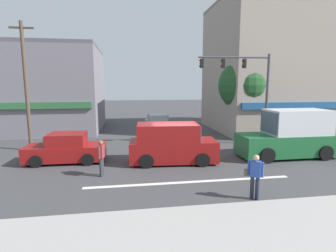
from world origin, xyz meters
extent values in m
plane|color=#3D3D3F|center=(0.00, 0.00, 0.00)|extent=(120.00, 120.00, 0.00)
cube|color=silver|center=(0.00, -3.50, 0.00)|extent=(9.00, 0.24, 0.01)
cube|color=slate|center=(-10.26, 11.71, 3.62)|extent=(10.34, 9.03, 7.25)
cube|color=#2D6638|center=(-10.26, 7.10, 2.60)|extent=(9.82, 0.24, 0.50)
cube|color=#57545B|center=(-10.26, 11.71, 7.40)|extent=(10.34, 9.03, 0.30)
cube|color=gray|center=(11.73, 8.86, 5.58)|extent=(12.73, 9.24, 11.17)
cube|color=#1E5184|center=(11.73, 4.13, 2.60)|extent=(12.09, 0.24, 0.50)
cube|color=slate|center=(11.73, 8.86, 11.32)|extent=(12.73, 9.24, 0.30)
cylinder|color=#4C3823|center=(6.69, 6.06, 1.29)|extent=(0.32, 0.32, 2.59)
sphere|color=#235128|center=(6.69, 6.06, 4.13)|extent=(4.10, 4.10, 4.10)
cylinder|color=brown|center=(-8.78, 3.57, 3.96)|extent=(0.22, 0.22, 7.93)
cube|color=#473828|center=(-8.78, 3.57, 7.53)|extent=(1.40, 0.12, 0.10)
cylinder|color=#47474C|center=(6.86, 2.76, 3.10)|extent=(0.18, 0.18, 6.20)
cylinder|color=#47474C|center=(4.47, 2.96, 5.95)|extent=(4.79, 0.53, 0.12)
cube|color=black|center=(5.18, 2.90, 5.55)|extent=(0.22, 0.26, 0.60)
sphere|color=black|center=(5.06, 2.91, 5.73)|extent=(0.12, 0.12, 0.12)
sphere|color=orange|center=(5.06, 2.91, 5.55)|extent=(0.12, 0.12, 0.12)
sphere|color=black|center=(5.06, 2.91, 5.37)|extent=(0.12, 0.12, 0.12)
cube|color=black|center=(3.75, 3.02, 5.55)|extent=(0.22, 0.26, 0.60)
sphere|color=black|center=(3.63, 3.03, 5.73)|extent=(0.12, 0.12, 0.12)
sphere|color=orange|center=(3.63, 3.03, 5.55)|extent=(0.12, 0.12, 0.12)
sphere|color=black|center=(3.63, 3.03, 5.37)|extent=(0.12, 0.12, 0.12)
cube|color=black|center=(2.31, 3.15, 5.55)|extent=(0.22, 0.26, 0.60)
sphere|color=black|center=(2.19, 3.16, 5.73)|extent=(0.12, 0.12, 0.12)
sphere|color=orange|center=(2.19, 3.16, 5.55)|extent=(0.12, 0.12, 0.12)
sphere|color=black|center=(2.19, 3.16, 5.37)|extent=(0.12, 0.12, 0.12)
cube|color=#1E6033|center=(6.43, -0.44, 0.75)|extent=(5.60, 2.00, 1.20)
cube|color=silver|center=(6.98, -0.44, 2.05)|extent=(3.40, 1.90, 1.40)
cube|color=#475666|center=(5.26, -0.44, 2.05)|extent=(0.06, 1.75, 1.19)
cylinder|color=black|center=(4.69, -1.44, 0.42)|extent=(0.84, 0.24, 0.84)
cylinder|color=black|center=(4.69, 0.56, 0.42)|extent=(0.84, 0.24, 0.84)
cylinder|color=black|center=(8.16, -1.44, 0.42)|extent=(0.84, 0.24, 0.84)
cylinder|color=black|center=(8.17, 0.56, 0.42)|extent=(0.84, 0.24, 0.84)
cube|color=maroon|center=(-5.95, 0.48, 0.54)|extent=(4.14, 1.80, 0.80)
cube|color=maroon|center=(-5.85, 0.48, 1.26)|extent=(1.94, 1.60, 0.64)
cube|color=#475666|center=(-6.82, 0.50, 1.26)|extent=(0.09, 1.44, 0.54)
cylinder|color=black|center=(-7.24, -0.34, 0.32)|extent=(0.64, 0.19, 0.64)
cylinder|color=black|center=(-7.20, 1.36, 0.32)|extent=(0.64, 0.19, 0.64)
cylinder|color=black|center=(-4.70, -0.40, 0.32)|extent=(0.64, 0.19, 0.64)
cylinder|color=black|center=(-4.66, 1.30, 0.32)|extent=(0.64, 0.19, 0.64)
cube|color=#999EA3|center=(0.01, 9.00, 0.54)|extent=(1.98, 4.21, 0.80)
cube|color=#999EA3|center=(0.02, 8.90, 1.26)|extent=(1.69, 2.00, 0.64)
cube|color=#475666|center=(-0.05, 9.86, 1.26)|extent=(1.44, 0.16, 0.54)
cylinder|color=black|center=(-0.92, 10.20, 0.32)|extent=(0.22, 0.65, 0.64)
cylinder|color=black|center=(0.77, 10.32, 0.32)|extent=(0.22, 0.65, 0.64)
cylinder|color=black|center=(-0.74, 7.67, 0.32)|extent=(0.22, 0.65, 0.64)
cylinder|color=black|center=(0.95, 7.79, 0.32)|extent=(0.22, 0.65, 0.64)
cube|color=maroon|center=(-0.23, -0.49, 0.66)|extent=(4.73, 2.19, 1.10)
cube|color=maroon|center=(-0.53, -0.47, 1.66)|extent=(3.33, 2.04, 0.90)
cube|color=#475666|center=(1.08, -0.59, 1.66)|extent=(0.19, 1.66, 0.76)
cylinder|color=black|center=(1.26, 0.32, 0.36)|extent=(0.73, 0.26, 0.72)
cylinder|color=black|center=(1.12, -1.52, 0.36)|extent=(0.73, 0.26, 0.72)
cylinder|color=black|center=(-1.58, 0.54, 0.36)|extent=(0.73, 0.26, 0.72)
cylinder|color=black|center=(-1.73, -1.30, 0.36)|extent=(0.73, 0.26, 0.72)
cylinder|color=#232838|center=(1.96, -5.58, 0.43)|extent=(0.14, 0.14, 0.86)
cylinder|color=#232838|center=(1.81, -5.48, 0.43)|extent=(0.14, 0.14, 0.86)
cube|color=#2D4CA5|center=(1.88, -5.53, 1.15)|extent=(0.42, 0.39, 0.58)
sphere|color=tan|center=(1.88, -5.53, 1.56)|extent=(0.22, 0.22, 0.22)
cylinder|color=#2D4CA5|center=(2.08, -5.67, 1.15)|extent=(0.09, 0.09, 0.56)
cylinder|color=#2D4CA5|center=(1.69, -5.39, 1.15)|extent=(0.09, 0.09, 0.56)
cube|color=brown|center=(1.65, -5.31, 0.98)|extent=(0.26, 0.30, 0.24)
cylinder|color=#333338|center=(-3.82, -2.04, 0.43)|extent=(0.14, 0.14, 0.86)
cylinder|color=#333338|center=(-3.86, -2.21, 0.43)|extent=(0.14, 0.14, 0.86)
cube|color=maroon|center=(-3.84, -2.13, 1.15)|extent=(0.30, 0.40, 0.58)
sphere|color=brown|center=(-3.84, -2.13, 1.56)|extent=(0.22, 0.22, 0.22)
cylinder|color=maroon|center=(-3.78, -1.89, 1.15)|extent=(0.09, 0.09, 0.56)
cylinder|color=maroon|center=(-3.90, -2.36, 1.15)|extent=(0.09, 0.09, 0.56)
camera|label=1|loc=(-2.63, -13.98, 4.12)|focal=28.00mm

